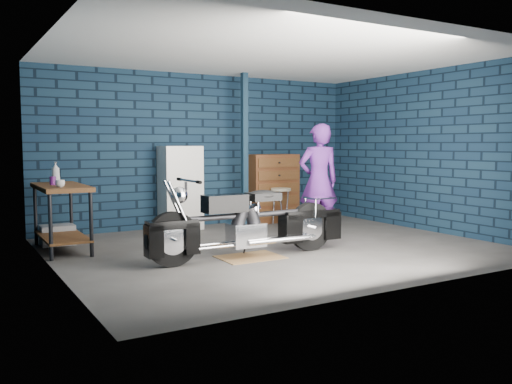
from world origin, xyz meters
The scene contains 14 objects.
ground centered at (0.00, 0.00, 0.00)m, with size 6.00×6.00×0.00m, color #524F4C.
room_walls centered at (0.00, 0.55, 1.90)m, with size 6.02×5.01×2.71m.
support_post centered at (0.55, 1.95, 1.35)m, with size 0.10×0.10×2.70m, color #122838.
workbench centered at (-2.68, 1.30, 0.46)m, with size 0.60×1.40×0.91m, color brown.
drip_mat centered at (-0.67, -0.39, 0.00)m, with size 0.80×0.60×0.01m, color olive.
motorcycle centered at (-0.67, -0.39, 0.52)m, with size 2.38×0.64×1.05m, color black, non-canonical shape.
person centered at (1.03, 0.42, 0.89)m, with size 0.65×0.43×1.78m, color #552078.
storage_bin centered at (-2.66, 1.79, 0.15)m, with size 0.47×0.33×0.29m, color gray.
locker centered at (-0.55, 2.23, 0.72)m, with size 0.67×0.48×1.43m, color silver.
tool_chest centered at (1.29, 2.23, 0.64)m, with size 0.95×0.53×1.27m, color brown.
shop_stool centered at (1.20, 1.78, 0.33)m, with size 0.37×0.37×0.67m, color beige, non-canonical shape.
cup_a centered at (-2.76, 0.89, 0.96)m, with size 0.12×0.12×0.10m, color beige.
mug_purple centered at (-2.78, 1.34, 0.97)m, with size 0.08×0.08×0.12m, color #621B6E.
bottle centered at (-2.67, 1.70, 1.06)m, with size 0.12×0.12×0.30m, color gray.
Camera 1 is at (-4.08, -6.41, 1.47)m, focal length 38.00 mm.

